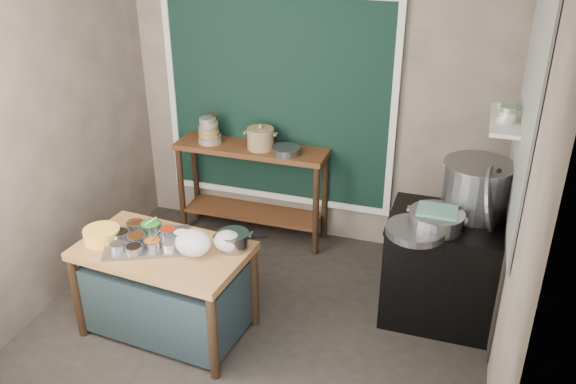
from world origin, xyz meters
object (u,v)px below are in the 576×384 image
(ceramic_crock, at_px, (260,140))
(stock_pot, at_px, (476,188))
(saucepan, at_px, (233,241))
(prep_table, at_px, (167,290))
(stove_block, at_px, (445,270))
(condiment_tray, at_px, (147,242))
(steamer, at_px, (436,220))
(yellow_basin, at_px, (102,235))
(utensil_cup, at_px, (212,137))
(back_counter, at_px, (252,192))

(ceramic_crock, height_order, stock_pot, stock_pot)
(ceramic_crock, bearing_deg, saucepan, -77.66)
(prep_table, distance_m, saucepan, 0.69)
(ceramic_crock, bearing_deg, stove_block, -21.57)
(ceramic_crock, xyz_separation_m, stock_pot, (1.94, -0.54, 0.05))
(condiment_tray, bearing_deg, steamer, 18.38)
(stove_block, relative_size, condiment_tray, 1.51)
(prep_table, relative_size, stock_pot, 2.35)
(prep_table, height_order, yellow_basin, yellow_basin)
(yellow_basin, bearing_deg, saucepan, 12.36)
(yellow_basin, xyz_separation_m, utensil_cup, (0.17, 1.62, 0.20))
(prep_table, distance_m, stove_block, 2.17)
(utensil_cup, xyz_separation_m, stock_pot, (2.44, -0.55, 0.09))
(back_counter, distance_m, condiment_tray, 1.61)
(saucepan, height_order, utensil_cup, utensil_cup)
(saucepan, height_order, stock_pot, stock_pot)
(prep_table, height_order, steamer, steamer)
(prep_table, distance_m, utensil_cup, 1.71)
(condiment_tray, distance_m, stock_pot, 2.50)
(yellow_basin, height_order, steamer, steamer)
(stove_block, height_order, condiment_tray, stove_block)
(stock_pot, bearing_deg, utensil_cup, 167.26)
(back_counter, height_order, utensil_cup, utensil_cup)
(steamer, bearing_deg, yellow_basin, -162.59)
(back_counter, distance_m, utensil_cup, 0.66)
(prep_table, relative_size, utensil_cup, 7.59)
(stove_block, distance_m, yellow_basin, 2.65)
(stove_block, relative_size, yellow_basin, 3.34)
(stock_pot, height_order, steamer, stock_pot)
(prep_table, bearing_deg, ceramic_crock, 87.99)
(stove_block, bearing_deg, saucepan, -155.11)
(saucepan, bearing_deg, condiment_tray, 169.08)
(prep_table, relative_size, condiment_tray, 2.09)
(stove_block, distance_m, stock_pot, 0.70)
(prep_table, relative_size, stove_block, 1.39)
(stove_block, height_order, ceramic_crock, ceramic_crock)
(prep_table, xyz_separation_m, yellow_basin, (-0.47, -0.05, 0.43))
(utensil_cup, bearing_deg, ceramic_crock, -0.75)
(stove_block, bearing_deg, condiment_tray, -158.51)
(saucepan, xyz_separation_m, ceramic_crock, (-0.31, 1.40, 0.22))
(condiment_tray, bearing_deg, prep_table, -5.83)
(stove_block, xyz_separation_m, utensil_cup, (-2.29, 0.72, 0.57))
(utensil_cup, relative_size, stock_pot, 0.31)
(yellow_basin, xyz_separation_m, ceramic_crock, (0.66, 1.61, 0.24))
(prep_table, bearing_deg, stove_block, 28.27)
(back_counter, bearing_deg, condiment_tray, -98.18)
(saucepan, xyz_separation_m, steamer, (1.39, 0.53, 0.13))
(stove_block, relative_size, ceramic_crock, 3.42)
(stove_block, xyz_separation_m, saucepan, (-1.49, -0.69, 0.39))
(stock_pot, bearing_deg, prep_table, -154.60)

